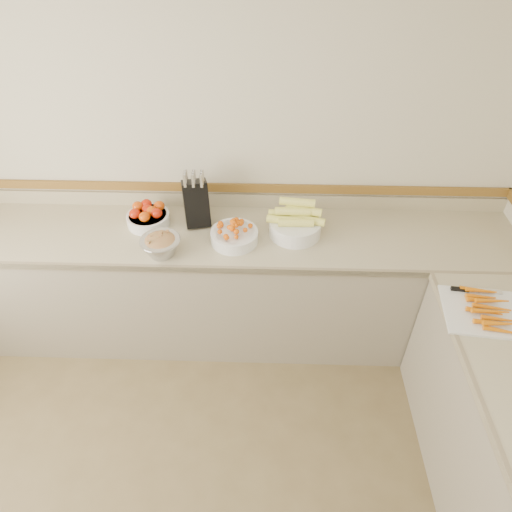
{
  "coord_description": "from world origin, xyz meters",
  "views": [
    {
      "loc": [
        0.41,
        -0.61,
        2.66
      ],
      "look_at": [
        0.35,
        1.35,
        1.0
      ],
      "focal_mm": 32.0,
      "sensor_mm": 36.0,
      "label": 1
    }
  ],
  "objects_px": {
    "tomato_bowl": "(148,216)",
    "rhubarb_bowl": "(161,245)",
    "cutting_board": "(487,310)",
    "corn_bowl": "(295,223)",
    "knife_block": "(196,202)",
    "cherry_tomato_bowl": "(234,234)"
  },
  "relations": [
    {
      "from": "tomato_bowl",
      "to": "corn_bowl",
      "type": "distance_m",
      "value": 0.95
    },
    {
      "from": "knife_block",
      "to": "cutting_board",
      "type": "height_order",
      "value": "knife_block"
    },
    {
      "from": "tomato_bowl",
      "to": "cherry_tomato_bowl",
      "type": "bearing_deg",
      "value": -16.39
    },
    {
      "from": "knife_block",
      "to": "cherry_tomato_bowl",
      "type": "xyz_separation_m",
      "value": [
        0.25,
        -0.19,
        -0.1
      ]
    },
    {
      "from": "rhubarb_bowl",
      "to": "cutting_board",
      "type": "xyz_separation_m",
      "value": [
        1.78,
        -0.42,
        -0.05
      ]
    },
    {
      "from": "knife_block",
      "to": "cutting_board",
      "type": "relative_size",
      "value": 0.8
    },
    {
      "from": "corn_bowl",
      "to": "tomato_bowl",
      "type": "bearing_deg",
      "value": 175.48
    },
    {
      "from": "knife_block",
      "to": "cutting_board",
      "type": "bearing_deg",
      "value": -25.12
    },
    {
      "from": "rhubarb_bowl",
      "to": "knife_block",
      "type": "bearing_deg",
      "value": 62.27
    },
    {
      "from": "cherry_tomato_bowl",
      "to": "corn_bowl",
      "type": "xyz_separation_m",
      "value": [
        0.38,
        0.09,
        0.02
      ]
    },
    {
      "from": "knife_block",
      "to": "cherry_tomato_bowl",
      "type": "height_order",
      "value": "knife_block"
    },
    {
      "from": "cherry_tomato_bowl",
      "to": "rhubarb_bowl",
      "type": "xyz_separation_m",
      "value": [
        -0.43,
        -0.14,
        0.02
      ]
    },
    {
      "from": "tomato_bowl",
      "to": "rhubarb_bowl",
      "type": "relative_size",
      "value": 1.14
    },
    {
      "from": "tomato_bowl",
      "to": "cutting_board",
      "type": "xyz_separation_m",
      "value": [
        1.92,
        -0.72,
        -0.04
      ]
    },
    {
      "from": "cherry_tomato_bowl",
      "to": "cutting_board",
      "type": "bearing_deg",
      "value": -22.42
    },
    {
      "from": "knife_block",
      "to": "rhubarb_bowl",
      "type": "distance_m",
      "value": 0.38
    },
    {
      "from": "knife_block",
      "to": "corn_bowl",
      "type": "xyz_separation_m",
      "value": [
        0.63,
        -0.1,
        -0.08
      ]
    },
    {
      "from": "rhubarb_bowl",
      "to": "cutting_board",
      "type": "bearing_deg",
      "value": -13.36
    },
    {
      "from": "knife_block",
      "to": "tomato_bowl",
      "type": "distance_m",
      "value": 0.33
    },
    {
      "from": "knife_block",
      "to": "cutting_board",
      "type": "xyz_separation_m",
      "value": [
        1.6,
        -0.75,
        -0.14
      ]
    },
    {
      "from": "cherry_tomato_bowl",
      "to": "rhubarb_bowl",
      "type": "distance_m",
      "value": 0.45
    },
    {
      "from": "corn_bowl",
      "to": "rhubarb_bowl",
      "type": "bearing_deg",
      "value": -164.14
    }
  ]
}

